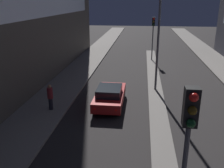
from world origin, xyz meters
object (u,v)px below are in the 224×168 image
traffic_light_near (188,139)px  pedestrian_on_left_sidewalk (50,97)px  traffic_light_mid (153,29)px  car_left_lane (110,96)px

traffic_light_near → pedestrian_on_left_sidewalk: (-6.48, 8.33, -2.54)m
traffic_light_near → pedestrian_on_left_sidewalk: 10.86m
traffic_light_near → traffic_light_mid: same height
traffic_light_near → pedestrian_on_left_sidewalk: traffic_light_near is taller
car_left_lane → pedestrian_on_left_sidewalk: bearing=-160.4°
traffic_light_mid → car_left_lane: size_ratio=1.12×
traffic_light_near → car_left_lane: size_ratio=1.12×
car_left_lane → pedestrian_on_left_sidewalk: size_ratio=2.61×
traffic_light_near → pedestrian_on_left_sidewalk: size_ratio=2.91×
car_left_lane → pedestrian_on_left_sidewalk: (-3.46, -1.23, 0.27)m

